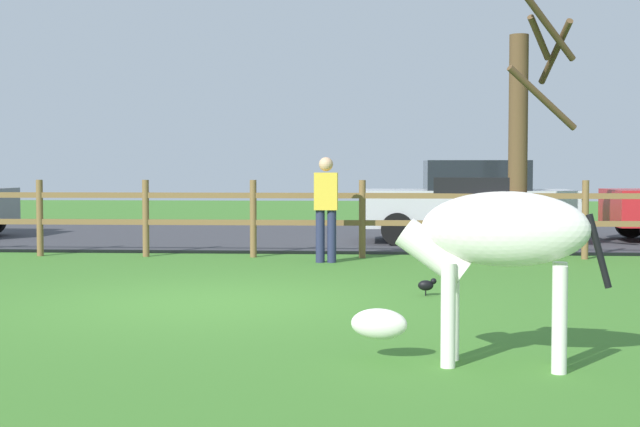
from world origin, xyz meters
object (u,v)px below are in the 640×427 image
object	(u,v)px
visitor_near_fence	(326,204)
parked_car_silver	(469,201)
bare_tree	(522,133)
zebra	(493,243)
crow_on_grass	(427,285)

from	to	relation	value
visitor_near_fence	parked_car_silver	bearing A→B (deg)	53.22
parked_car_silver	visitor_near_fence	bearing A→B (deg)	-126.78
parked_car_silver	visitor_near_fence	size ratio (longest dim) A/B	2.44
bare_tree	parked_car_silver	bearing A→B (deg)	103.17
zebra	crow_on_grass	bearing A→B (deg)	94.33
crow_on_grass	zebra	bearing A→B (deg)	-85.67
bare_tree	visitor_near_fence	distance (m)	3.46
bare_tree	zebra	xyz separation A→B (m)	(-1.50, -8.22, -1.11)
zebra	parked_car_silver	distance (m)	10.78
crow_on_grass	visitor_near_fence	distance (m)	3.93
bare_tree	crow_on_grass	size ratio (longest dim) A/B	19.56
zebra	visitor_near_fence	bearing A→B (deg)	102.65
crow_on_grass	parked_car_silver	distance (m)	7.16
zebra	parked_car_silver	xyz separation A→B (m)	(0.91, 10.75, -0.08)
zebra	crow_on_grass	size ratio (longest dim) A/B	8.94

